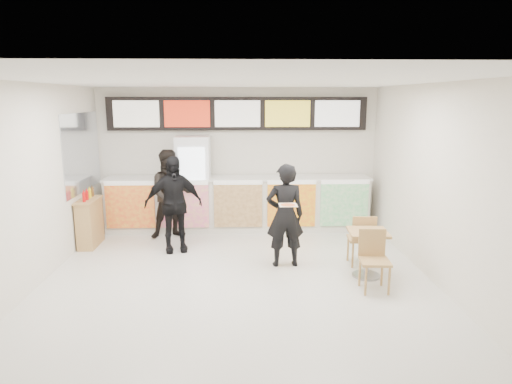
{
  "coord_description": "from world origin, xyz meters",
  "views": [
    {
      "loc": [
        0.05,
        -6.4,
        2.76
      ],
      "look_at": [
        0.31,
        1.2,
        1.2
      ],
      "focal_mm": 32.0,
      "sensor_mm": 36.0,
      "label": 1
    }
  ],
  "objects_px": {
    "customer_main": "(285,215)",
    "condiment_ledge": "(90,222)",
    "customer_mid": "(173,204)",
    "cafe_table": "(368,245)",
    "drinks_fridge": "(194,184)",
    "customer_left": "(171,194)",
    "service_counter": "(238,203)"
  },
  "relations": [
    {
      "from": "customer_main",
      "to": "condiment_ledge",
      "type": "xyz_separation_m",
      "value": [
        -3.6,
        1.19,
        -0.41
      ]
    },
    {
      "from": "customer_mid",
      "to": "condiment_ledge",
      "type": "height_order",
      "value": "customer_mid"
    },
    {
      "from": "customer_mid",
      "to": "cafe_table",
      "type": "relative_size",
      "value": 1.15
    },
    {
      "from": "customer_mid",
      "to": "condiment_ledge",
      "type": "xyz_separation_m",
      "value": [
        -1.65,
        0.37,
        -0.42
      ]
    },
    {
      "from": "drinks_fridge",
      "to": "customer_left",
      "type": "height_order",
      "value": "drinks_fridge"
    },
    {
      "from": "customer_main",
      "to": "cafe_table",
      "type": "xyz_separation_m",
      "value": [
        1.25,
        -0.54,
        -0.35
      ]
    },
    {
      "from": "service_counter",
      "to": "condiment_ledge",
      "type": "distance_m",
      "value": 3.0
    },
    {
      "from": "service_counter",
      "to": "drinks_fridge",
      "type": "xyz_separation_m",
      "value": [
        -0.93,
        0.02,
        0.43
      ]
    },
    {
      "from": "customer_main",
      "to": "customer_left",
      "type": "relative_size",
      "value": 0.97
    },
    {
      "from": "cafe_table",
      "to": "condiment_ledge",
      "type": "xyz_separation_m",
      "value": [
        -4.85,
        1.73,
        -0.05
      ]
    },
    {
      "from": "service_counter",
      "to": "customer_mid",
      "type": "height_order",
      "value": "customer_mid"
    },
    {
      "from": "service_counter",
      "to": "condiment_ledge",
      "type": "xyz_separation_m",
      "value": [
        -2.82,
        -1.01,
        -0.11
      ]
    },
    {
      "from": "customer_main",
      "to": "customer_left",
      "type": "bearing_deg",
      "value": -42.05
    },
    {
      "from": "cafe_table",
      "to": "condiment_ledge",
      "type": "bearing_deg",
      "value": 164.55
    },
    {
      "from": "service_counter",
      "to": "cafe_table",
      "type": "relative_size",
      "value": 3.62
    },
    {
      "from": "drinks_fridge",
      "to": "customer_main",
      "type": "height_order",
      "value": "drinks_fridge"
    },
    {
      "from": "drinks_fridge",
      "to": "cafe_table",
      "type": "relative_size",
      "value": 1.3
    },
    {
      "from": "customer_left",
      "to": "customer_mid",
      "type": "height_order",
      "value": "customer_left"
    },
    {
      "from": "service_counter",
      "to": "customer_mid",
      "type": "xyz_separation_m",
      "value": [
        -1.17,
        -1.38,
        0.31
      ]
    },
    {
      "from": "customer_left",
      "to": "cafe_table",
      "type": "relative_size",
      "value": 1.16
    },
    {
      "from": "customer_mid",
      "to": "condiment_ledge",
      "type": "relative_size",
      "value": 1.64
    },
    {
      "from": "customer_main",
      "to": "customer_mid",
      "type": "relative_size",
      "value": 0.98
    },
    {
      "from": "service_counter",
      "to": "customer_left",
      "type": "height_order",
      "value": "customer_left"
    },
    {
      "from": "customer_main",
      "to": "customer_mid",
      "type": "xyz_separation_m",
      "value": [
        -1.95,
        0.82,
        0.02
      ]
    },
    {
      "from": "cafe_table",
      "to": "drinks_fridge",
      "type": "bearing_deg",
      "value": 141.27
    },
    {
      "from": "customer_mid",
      "to": "cafe_table",
      "type": "height_order",
      "value": "customer_mid"
    },
    {
      "from": "cafe_table",
      "to": "condiment_ledge",
      "type": "relative_size",
      "value": 1.42
    },
    {
      "from": "drinks_fridge",
      "to": "customer_mid",
      "type": "bearing_deg",
      "value": -99.53
    },
    {
      "from": "service_counter",
      "to": "customer_left",
      "type": "bearing_deg",
      "value": -157.87
    },
    {
      "from": "service_counter",
      "to": "customer_main",
      "type": "distance_m",
      "value": 2.36
    },
    {
      "from": "condiment_ledge",
      "to": "customer_mid",
      "type": "bearing_deg",
      "value": -12.63
    },
    {
      "from": "customer_main",
      "to": "customer_mid",
      "type": "bearing_deg",
      "value": -26.75
    }
  ]
}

